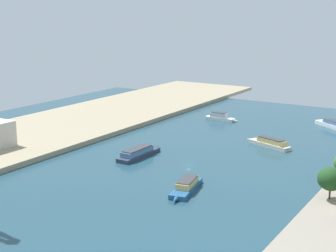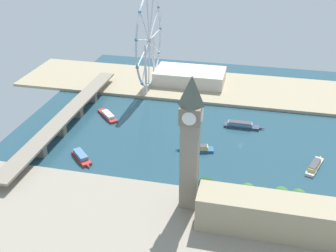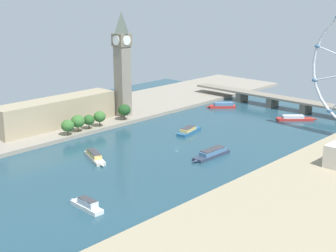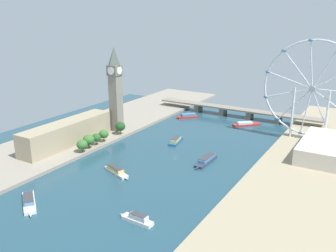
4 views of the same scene
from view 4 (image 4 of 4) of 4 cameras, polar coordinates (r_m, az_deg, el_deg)
ground_plane at (r=343.49m, az=1.07°, el=-4.76°), size 405.09×405.09×0.00m
riverbank_left at (r=410.50m, az=-13.32°, el=-1.29°), size 90.00×520.00×3.00m
riverbank_right at (r=307.13m, az=20.68°, el=-8.40°), size 90.00×520.00×3.00m
clock_tower at (r=401.77m, az=-8.21°, el=5.85°), size 13.68×13.68×91.57m
parliament_block at (r=376.34m, az=-15.44°, el=-1.05°), size 22.00×106.31×23.23m
tree_row_embankment at (r=370.83m, az=-10.67°, el=-1.53°), size 13.19×71.62×13.81m
ferris_wheel at (r=394.18m, az=21.59°, el=5.32°), size 99.17×3.20×102.14m
riverside_hall at (r=364.24m, az=23.50°, el=-3.21°), size 43.12×77.69×14.70m
river_bridge at (r=479.50m, az=10.62°, el=2.42°), size 217.09×15.80×11.35m
tour_boat_0 at (r=379.59m, az=1.27°, el=-2.25°), size 13.23×32.50×5.19m
tour_boat_1 at (r=468.64m, az=3.07°, el=1.56°), size 24.40×24.60×5.41m
tour_boat_2 at (r=242.16m, az=-4.84°, el=-14.22°), size 26.41×6.85×6.08m
tour_boat_3 at (r=278.66m, az=-20.87°, el=-10.98°), size 32.68×26.06×5.19m
tour_boat_4 at (r=310.59m, az=-8.10°, el=-6.94°), size 32.65×15.98×5.56m
tour_boat_5 at (r=445.68m, az=12.09°, el=0.31°), size 30.33×29.25×4.64m
tour_boat_6 at (r=330.72m, az=5.95°, el=-5.31°), size 8.27×37.42×5.55m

